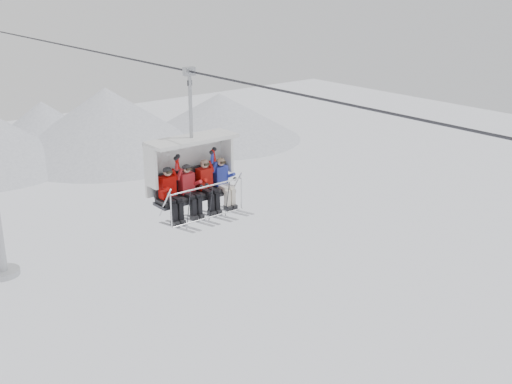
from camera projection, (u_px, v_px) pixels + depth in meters
haul_cable at (256, 85)px, 14.58m from camera, size 0.06×50.00×0.06m
chairlift_carrier at (190, 166)px, 17.54m from camera, size 2.51×1.17×3.98m
skier_far_left at (170, 192)px, 16.97m from camera, size 0.41×1.69×1.62m
skier_center_left at (189, 189)px, 17.33m from camera, size 0.39×1.69×1.57m
skier_center_right at (207, 184)px, 17.68m from camera, size 0.40×1.69×1.61m
skier_far_right at (223, 181)px, 18.00m from camera, size 0.38×1.69×1.53m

